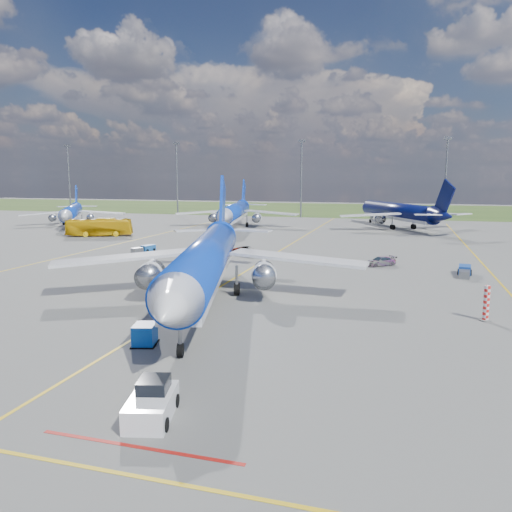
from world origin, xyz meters
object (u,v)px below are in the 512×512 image
(warning_post, at_px, (486,303))
(main_airliner, at_px, (206,302))
(pushback_tug, at_px, (152,403))
(service_car_a, at_px, (205,251))
(bg_jet_nnw, at_px, (235,228))
(uld_container, at_px, (145,334))
(bg_jet_n, at_px, (397,228))
(service_car_c, at_px, (381,261))
(baggage_tug_w, at_px, (465,271))
(apron_bus, at_px, (99,227))
(baggage_tug_c, at_px, (144,249))
(bg_jet_nw, at_px, (72,225))
(service_car_b, at_px, (247,251))

(warning_post, height_order, main_airliner, main_airliner)
(pushback_tug, height_order, service_car_a, pushback_tug)
(bg_jet_nnw, bearing_deg, uld_container, -86.62)
(main_airliner, relative_size, uld_container, 23.89)
(bg_jet_n, distance_m, service_car_c, 53.00)
(service_car_a, height_order, baggage_tug_w, service_car_a)
(bg_jet_n, distance_m, main_airliner, 79.89)
(bg_jet_nnw, xyz_separation_m, apron_bus, (-21.19, -23.50, 1.81))
(uld_container, bearing_deg, bg_jet_n, 64.94)
(main_airliner, bearing_deg, bg_jet_nnw, 91.21)
(bg_jet_nnw, distance_m, bg_jet_n, 38.30)
(warning_post, relative_size, apron_bus, 0.23)
(pushback_tug, height_order, service_car_c, pushback_tug)
(warning_post, bearing_deg, pushback_tug, -128.98)
(main_airliner, bearing_deg, baggage_tug_c, 113.09)
(bg_jet_nnw, relative_size, baggage_tug_w, 8.36)
(bg_jet_n, xyz_separation_m, service_car_a, (-27.60, -52.08, 0.74))
(warning_post, relative_size, bg_jet_n, 0.07)
(bg_jet_nw, xyz_separation_m, service_car_a, (49.98, -35.91, 0.74))
(service_car_c, bearing_deg, apron_bus, -145.79)
(bg_jet_nnw, xyz_separation_m, baggage_tug_w, (45.55, -46.82, 0.51))
(warning_post, distance_m, baggage_tug_w, 20.44)
(uld_container, bearing_deg, service_car_a, 91.18)
(bg_jet_n, relative_size, service_car_a, 9.83)
(main_airliner, distance_m, uld_container, 12.87)
(bg_jet_nnw, distance_m, main_airliner, 70.76)
(bg_jet_nw, distance_m, bg_jet_n, 79.25)
(bg_jet_nw, distance_m, service_car_a, 61.55)
(pushback_tug, relative_size, service_car_c, 1.29)
(warning_post, distance_m, main_airliner, 25.00)
(bg_jet_n, bearing_deg, service_car_c, 59.37)
(pushback_tug, bearing_deg, bg_jet_nnw, 92.10)
(uld_container, relative_size, baggage_tug_c, 0.42)
(bg_jet_n, bearing_deg, main_airliner, 48.84)
(uld_container, distance_m, apron_bus, 70.74)
(uld_container, height_order, service_car_c, uld_container)
(service_car_b, distance_m, service_car_c, 20.26)
(bg_jet_nw, height_order, baggage_tug_c, bg_jet_nw)
(bg_jet_nw, bearing_deg, baggage_tug_w, -56.22)
(main_airliner, relative_size, service_car_c, 10.41)
(warning_post, height_order, bg_jet_nnw, bg_jet_nnw)
(baggage_tug_w, bearing_deg, warning_post, -84.61)
(bg_jet_nnw, height_order, baggage_tug_w, bg_jet_nnw)
(main_airliner, xyz_separation_m, baggage_tug_w, (25.53, 21.05, 0.51))
(apron_bus, bearing_deg, baggage_tug_w, -132.80)
(bg_jet_n, relative_size, baggage_tug_w, 8.56)
(uld_container, height_order, service_car_b, uld_container)
(bg_jet_nw, relative_size, baggage_tug_c, 8.08)
(bg_jet_n, relative_size, main_airliner, 0.95)
(main_airliner, bearing_deg, warning_post, -13.74)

